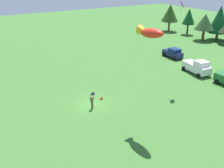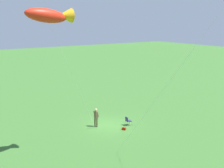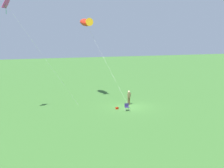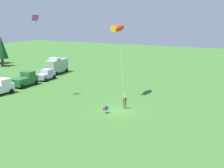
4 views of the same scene
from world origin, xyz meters
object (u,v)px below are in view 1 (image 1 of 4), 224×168
(truck_white_pickup, at_px, (197,67))
(kite_diamond_rainbow, at_px, (181,8))
(folding_chair, at_px, (92,94))
(kite_large_fish, at_px, (149,33))
(person_kite_flyer, at_px, (92,101))
(backpack_on_grass, at_px, (101,99))
(car_navy_hatch, at_px, (173,53))

(truck_white_pickup, bearing_deg, kite_diamond_rainbow, -70.46)
(folding_chair, bearing_deg, kite_large_fish, -155.88)
(person_kite_flyer, relative_size, backpack_on_grass, 5.44)
(kite_large_fish, relative_size, kite_diamond_rainbow, 0.90)
(person_kite_flyer, distance_m, car_navy_hatch, 24.92)
(person_kite_flyer, bearing_deg, backpack_on_grass, -78.26)
(car_navy_hatch, bearing_deg, truck_white_pickup, -14.18)
(backpack_on_grass, bearing_deg, folding_chair, -143.09)
(backpack_on_grass, relative_size, car_navy_hatch, 0.07)
(folding_chair, height_order, kite_large_fish, kite_large_fish)
(person_kite_flyer, height_order, backpack_on_grass, person_kite_flyer)
(folding_chair, height_order, backpack_on_grass, folding_chair)
(truck_white_pickup, bearing_deg, folding_chair, -86.59)
(folding_chair, height_order, kite_diamond_rainbow, kite_diamond_rainbow)
(kite_large_fish, bearing_deg, person_kite_flyer, -147.05)
(folding_chair, relative_size, backpack_on_grass, 2.56)
(kite_diamond_rainbow, bearing_deg, backpack_on_grass, -96.79)
(car_navy_hatch, xyz_separation_m, kite_diamond_rainbow, (10.04, -9.25, 10.16))
(folding_chair, relative_size, kite_large_fish, 0.08)
(car_navy_hatch, bearing_deg, backpack_on_grass, -64.59)
(kite_diamond_rainbow, bearing_deg, kite_large_fish, -58.60)
(car_navy_hatch, relative_size, truck_white_pickup, 0.83)
(truck_white_pickup, distance_m, kite_diamond_rainbow, 12.20)
(folding_chair, relative_size, truck_white_pickup, 0.16)
(kite_large_fish, height_order, kite_diamond_rainbow, kite_diamond_rainbow)
(folding_chair, xyz_separation_m, backpack_on_grass, (1.04, 0.78, -0.38))
(car_navy_hatch, height_order, kite_diamond_rainbow, kite_diamond_rainbow)
(backpack_on_grass, bearing_deg, kite_diamond_rainbow, 83.21)
(backpack_on_grass, xyz_separation_m, kite_diamond_rainbow, (1.34, 11.25, 11.00))
(person_kite_flyer, height_order, kite_large_fish, kite_large_fish)
(person_kite_flyer, xyz_separation_m, truck_white_pickup, (-1.96, 20.19, 0.08))
(backpack_on_grass, xyz_separation_m, kite_large_fish, (7.29, 1.51, 9.94))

